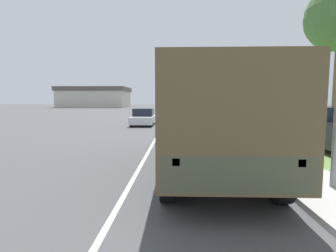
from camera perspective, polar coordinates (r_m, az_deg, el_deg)
The scene contains 9 objects.
ground_plane at distance 35.63m, azimuth 0.15°, elevation 2.32°, with size 180.00×180.00×0.00m, color #4C4C4F.
lane_centre_stripe at distance 35.63m, azimuth 0.15°, elevation 2.33°, with size 0.12×120.00×0.00m.
sidewalk_right at distance 35.76m, azimuth 7.38°, elevation 2.39°, with size 1.80×120.00×0.12m.
grass_strip_right at distance 36.44m, azimuth 14.29°, elevation 2.24°, with size 7.00×120.00×0.02m.
military_truck at distance 7.56m, azimuth 9.28°, elevation 2.13°, with size 2.59×7.16×2.89m.
car_nearest_ahead at distance 21.98m, azimuth -5.36°, elevation 1.85°, with size 1.81×4.09×1.39m.
car_second_ahead at distance 32.17m, azimuth 3.75°, elevation 3.24°, with size 1.75×4.63×1.62m.
lamp_post at distance 7.16m, azimuth 32.48°, elevation 21.65°, with size 1.69×0.24×6.78m.
building_distant at distance 79.21m, azimuth -15.57°, elevation 6.08°, with size 19.12×13.11×5.74m.
Camera 1 is at (1.17, 4.46, 2.10)m, focal length 28.00 mm.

